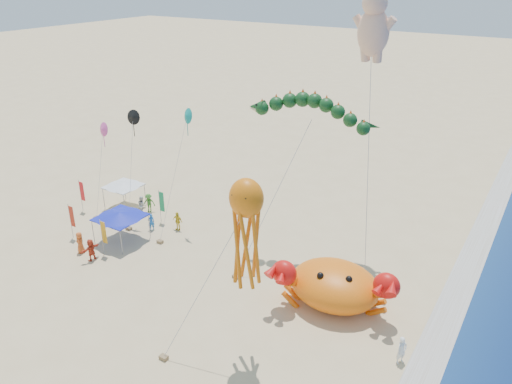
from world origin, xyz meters
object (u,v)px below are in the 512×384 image
canopy_blue (120,215)px  dragon_kite (310,114)px  canopy_white (123,184)px  crab_inflatable (334,284)px  cherub_kite (374,24)px  octopus_kite (246,225)px

canopy_blue → dragon_kite: bearing=25.2°
dragon_kite → canopy_white: dragon_kite is taller
dragon_kite → crab_inflatable: bearing=-46.9°
canopy_blue → canopy_white: size_ratio=1.17×
cherub_kite → canopy_blue: bearing=-148.3°
dragon_kite → canopy_blue: bearing=-154.8°
cherub_kite → octopus_kite: size_ratio=1.78×
cherub_kite → canopy_blue: 24.92m
dragon_kite → cherub_kite: cherub_kite is taller
cherub_kite → canopy_blue: (-16.78, -10.38, -15.22)m
cherub_kite → canopy_white: bearing=-165.4°
crab_inflatable → octopus_kite: size_ratio=0.74×
cherub_kite → octopus_kite: cherub_kite is taller
dragon_kite → octopus_kite: (2.25, -12.05, -3.03)m
crab_inflatable → canopy_blue: bearing=-175.8°
crab_inflatable → dragon_kite: bearing=133.1°
crab_inflatable → canopy_blue: size_ratio=2.18×
cherub_kite → canopy_white: (-21.32, -5.56, -15.22)m
dragon_kite → canopy_blue: 17.94m
octopus_kite → canopy_white: (-20.73, 10.30, -6.13)m
crab_inflatable → canopy_white: crab_inflatable is taller
canopy_blue → octopus_kite: bearing=-18.7°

